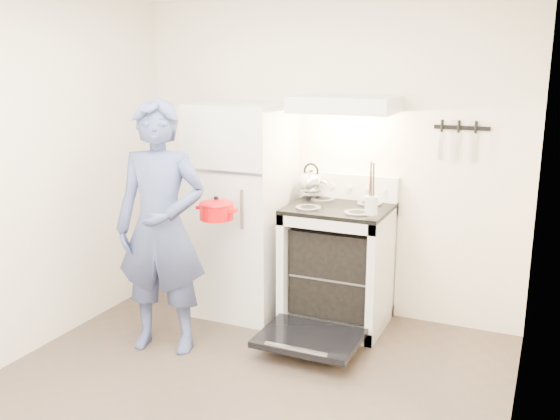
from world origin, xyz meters
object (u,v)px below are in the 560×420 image
(stove_body, at_px, (338,268))
(dutch_oven, at_px, (216,212))
(tea_kettle, at_px, (311,181))
(refrigerator, at_px, (243,210))
(person, at_px, (161,228))

(stove_body, relative_size, dutch_oven, 2.93)
(dutch_oven, bearing_deg, stove_body, 37.63)
(stove_body, height_order, tea_kettle, tea_kettle)
(refrigerator, relative_size, dutch_oven, 5.41)
(refrigerator, distance_m, stove_body, 0.90)
(dutch_oven, bearing_deg, person, -128.52)
(refrigerator, height_order, dutch_oven, refrigerator)
(refrigerator, distance_m, person, 0.89)
(refrigerator, xyz_separation_m, person, (-0.19, -0.87, 0.04))
(tea_kettle, xyz_separation_m, person, (-0.70, -1.07, -0.20))
(refrigerator, relative_size, person, 0.95)
(tea_kettle, bearing_deg, stove_body, -30.89)
(stove_body, xyz_separation_m, tea_kettle, (-0.30, 0.18, 0.63))
(stove_body, height_order, dutch_oven, dutch_oven)
(tea_kettle, distance_m, dutch_oven, 0.88)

